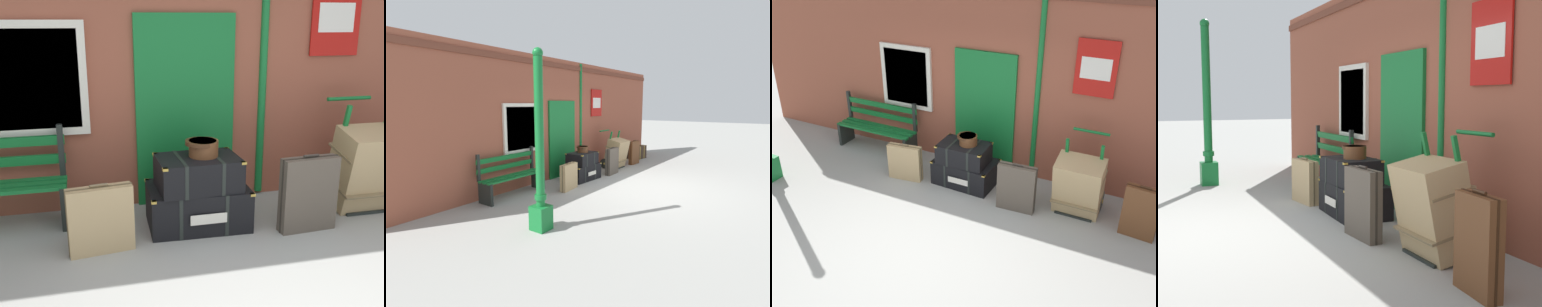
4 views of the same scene
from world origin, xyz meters
TOP-DOWN VIEW (x-y plane):
  - ground_plane at (0.00, 0.00)m, footprint 60.00×60.00m
  - brick_facade at (-0.01, 2.60)m, footprint 10.40×0.35m
  - lamp_post at (-3.29, 0.37)m, footprint 0.28×0.28m
  - platform_bench at (-2.28, 2.16)m, footprint 1.60×0.43m
  - steamer_trunk_base at (-0.20, 1.76)m, footprint 1.03×0.69m
  - steamer_trunk_middle at (-0.21, 1.71)m, footprint 0.82×0.57m
  - round_hatbox at (-0.16, 1.74)m, footprint 0.33×0.31m
  - porters_trolley at (1.68, 1.89)m, footprint 0.71×0.64m
  - large_brown_trunk at (1.68, 1.72)m, footprint 0.70×0.61m
  - suitcase_tan at (2.59, 1.54)m, footprint 0.49×0.18m
  - suitcase_olive at (-1.19, 1.42)m, footprint 0.60×0.22m
  - suitcase_cream at (0.83, 1.40)m, footprint 0.59×0.18m

SIDE VIEW (x-z plane):
  - ground_plane at x=0.00m, z-range 0.00..0.00m
  - steamer_trunk_base at x=-0.20m, z-range 0.00..0.42m
  - porters_trolley at x=1.68m, z-range -0.32..0.87m
  - suitcase_olive at x=-1.19m, z-range -0.02..0.64m
  - suitcase_cream at x=0.83m, z-range -0.02..0.78m
  - suitcase_tan at x=2.59m, z-range -0.02..0.80m
  - platform_bench at x=-2.28m, z-range -0.06..0.95m
  - large_brown_trunk at x=1.68m, z-range 0.00..0.95m
  - steamer_trunk_middle at x=-0.21m, z-range 0.42..0.74m
  - round_hatbox at x=-0.16m, z-range 0.75..0.91m
  - lamp_post at x=-3.29m, z-range -0.35..2.49m
  - brick_facade at x=-0.01m, z-range 0.00..3.20m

